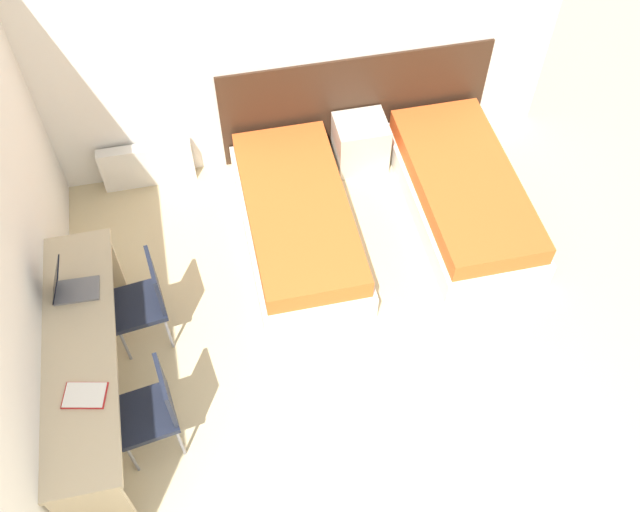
{
  "coord_description": "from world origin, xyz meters",
  "views": [
    {
      "loc": [
        -0.74,
        -1.26,
        5.17
      ],
      "look_at": [
        0.0,
        2.15,
        0.55
      ],
      "focal_mm": 40.0,
      "sensor_mm": 36.0,
      "label": 1
    }
  ],
  "objects": [
    {
      "name": "wall_back",
      "position": [
        0.0,
        3.93,
        1.35
      ],
      "size": [
        5.28,
        0.05,
        2.7
      ],
      "color": "white",
      "rests_on": "ground_plane"
    },
    {
      "name": "wall_left",
      "position": [
        -2.17,
        1.95,
        1.35
      ],
      "size": [
        0.05,
        4.9,
        2.7
      ],
      "color": "white",
      "rests_on": "ground_plane"
    },
    {
      "name": "headboard_panel",
      "position": [
        0.73,
        3.89,
        0.54
      ],
      "size": [
        2.64,
        0.03,
        1.08
      ],
      "color": "#382316",
      "rests_on": "ground_plane"
    },
    {
      "name": "bed_near_window",
      "position": [
        -0.06,
        2.84,
        0.22
      ],
      "size": [
        0.97,
        2.04,
        0.46
      ],
      "color": "silver",
      "rests_on": "ground_plane"
    },
    {
      "name": "bed_near_door",
      "position": [
        1.52,
        2.84,
        0.22
      ],
      "size": [
        0.97,
        2.04,
        0.46
      ],
      "color": "silver",
      "rests_on": "ground_plane"
    },
    {
      "name": "nightstand",
      "position": [
        0.73,
        3.64,
        0.26
      ],
      "size": [
        0.5,
        0.43,
        0.52
      ],
      "color": "beige",
      "rests_on": "ground_plane"
    },
    {
      "name": "radiator",
      "position": [
        -1.34,
        3.81,
        0.23
      ],
      "size": [
        0.88,
        0.12,
        0.47
      ],
      "color": "silver",
      "rests_on": "ground_plane"
    },
    {
      "name": "desk",
      "position": [
        -1.88,
        1.57,
        0.58
      ],
      "size": [
        0.52,
        2.14,
        0.73
      ],
      "color": "#C6B28E",
      "rests_on": "ground_plane"
    },
    {
      "name": "chair_near_laptop",
      "position": [
        -1.43,
        2.05,
        0.52
      ],
      "size": [
        0.46,
        0.46,
        0.92
      ],
      "rotation": [
        0.0,
        0.0,
        0.12
      ],
      "color": "black",
      "rests_on": "ground_plane"
    },
    {
      "name": "chair_near_notebook",
      "position": [
        -1.43,
        1.11,
        0.52
      ],
      "size": [
        0.47,
        0.47,
        0.92
      ],
      "rotation": [
        0.0,
        0.0,
        0.15
      ],
      "color": "black",
      "rests_on": "ground_plane"
    },
    {
      "name": "laptop",
      "position": [
        -1.92,
        2.07,
        0.8
      ],
      "size": [
        0.35,
        0.23,
        0.33
      ],
      "rotation": [
        0.0,
        0.0,
        -0.04
      ],
      "color": "slate",
      "rests_on": "desk"
    },
    {
      "name": "open_notebook",
      "position": [
        -1.84,
        1.18,
        0.74
      ],
      "size": [
        0.33,
        0.26,
        0.02
      ],
      "rotation": [
        0.0,
        0.0,
        -0.22
      ],
      "color": "#B21E1E",
      "rests_on": "desk"
    }
  ]
}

